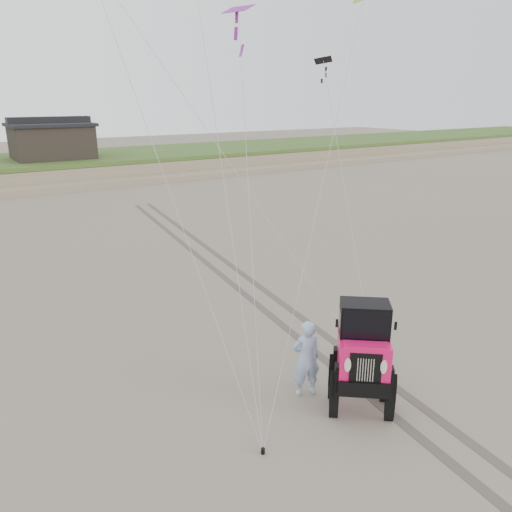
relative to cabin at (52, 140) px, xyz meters
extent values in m
plane|color=#6B6054|center=(-2.00, -37.00, -3.24)|extent=(160.00, 160.00, 0.00)
cube|color=#7A6B54|center=(-2.00, 1.00, -2.54)|extent=(160.00, 12.00, 1.40)
cube|color=#2D4719|center=(-2.00, 1.00, -1.69)|extent=(160.00, 12.00, 0.35)
cube|color=#7A6B54|center=(-2.00, -5.50, -2.99)|extent=(160.00, 3.50, 0.50)
cube|color=black|center=(0.00, 0.00, -0.21)|extent=(6.00, 5.00, 2.60)
cube|color=black|center=(0.00, 0.00, 1.21)|extent=(6.40, 5.40, 0.25)
cube|color=black|center=(0.00, 0.00, 1.59)|extent=(6.40, 1.20, 0.50)
imported|color=#84A8CC|center=(-2.75, -36.58, -2.32)|extent=(0.78, 0.63, 1.84)
cube|color=purple|center=(1.65, -26.73, 6.49)|extent=(1.03, 1.31, 0.32)
cube|color=black|center=(1.33, -32.07, 4.38)|extent=(0.58, 0.57, 0.24)
cylinder|color=black|center=(-4.72, -37.74, -3.18)|extent=(0.08, 0.08, 0.12)
cylinder|color=black|center=(-0.88, -37.04, -3.18)|extent=(0.08, 0.08, 0.12)
cube|color=#4C443D|center=(-0.40, -29.00, -3.23)|extent=(4.42, 29.74, 0.01)
cube|color=#4C443D|center=(0.40, -29.00, -3.23)|extent=(4.42, 29.74, 0.01)
camera|label=1|loc=(-9.26, -44.32, 3.31)|focal=35.00mm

